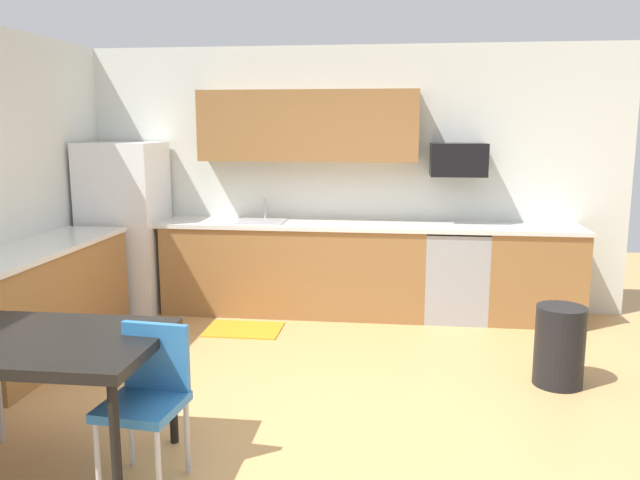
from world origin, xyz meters
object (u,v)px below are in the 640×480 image
object	(u,v)px
trash_bin	(559,346)
microwave	(458,160)
dining_table	(31,348)
oven_range	(455,273)
refrigerator	(125,227)
chair_near_table	(148,391)

from	to	relation	value
trash_bin	microwave	bearing A→B (deg)	110.29
dining_table	trash_bin	world-z (taller)	dining_table
oven_range	microwave	world-z (taller)	microwave
microwave	trash_bin	size ratio (longest dim) A/B	0.90
refrigerator	oven_range	size ratio (longest dim) A/B	1.91
chair_near_table	trash_bin	size ratio (longest dim) A/B	1.42
trash_bin	oven_range	bearing A→B (deg)	111.44
microwave	chair_near_table	size ratio (longest dim) A/B	0.64
microwave	chair_near_table	world-z (taller)	microwave
microwave	dining_table	size ratio (longest dim) A/B	0.39
dining_table	chair_near_table	world-z (taller)	chair_near_table
chair_near_table	oven_range	bearing A→B (deg)	59.64
oven_range	chair_near_table	xyz separation A→B (m)	(-1.88, -3.22, 0.05)
oven_range	trash_bin	distance (m)	1.74
refrigerator	trash_bin	bearing A→B (deg)	-20.93
dining_table	oven_range	bearing A→B (deg)	51.60
dining_table	chair_near_table	xyz separation A→B (m)	(0.66, -0.01, -0.21)
refrigerator	dining_table	bearing A→B (deg)	-75.08
chair_near_table	microwave	bearing A→B (deg)	60.40
refrigerator	microwave	xyz separation A→B (m)	(3.37, 0.18, 0.71)
refrigerator	microwave	bearing A→B (deg)	3.06
oven_range	dining_table	bearing A→B (deg)	-128.40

